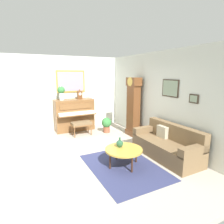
{
  "coord_description": "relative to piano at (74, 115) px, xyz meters",
  "views": [
    {
      "loc": [
        4.64,
        -1.47,
        2.15
      ],
      "look_at": [
        -0.05,
        0.93,
        1.06
      ],
      "focal_mm": 29.94,
      "sensor_mm": 36.0,
      "label": 1
    }
  ],
  "objects": [
    {
      "name": "flower_vase",
      "position": [
        0.0,
        -0.45,
        0.9
      ],
      "size": [
        0.26,
        0.26,
        0.58
      ],
      "color": "silver",
      "rests_on": "piano"
    },
    {
      "name": "area_rug",
      "position": [
        3.41,
        0.19,
        -0.6
      ],
      "size": [
        2.1,
        1.5,
        0.01
      ],
      "primitive_type": "cube",
      "color": "navy",
      "rests_on": "ground_plane"
    },
    {
      "name": "coffee_table",
      "position": [
        3.34,
        0.23,
        -0.21
      ],
      "size": [
        0.88,
        0.88,
        0.42
      ],
      "color": "gold",
      "rests_on": "ground_plane"
    },
    {
      "name": "wall_back",
      "position": [
        2.24,
        1.98,
        0.8
      ],
      "size": [
        5.3,
        0.13,
        2.8
      ],
      "color": "silver",
      "rests_on": "ground_plane"
    },
    {
      "name": "piano_bench",
      "position": [
        0.72,
        0.04,
        -0.2
      ],
      "size": [
        0.42,
        0.7,
        0.48
      ],
      "color": "brown",
      "rests_on": "ground_plane"
    },
    {
      "name": "green_jug",
      "position": [
        3.2,
        0.2,
        -0.1
      ],
      "size": [
        0.17,
        0.17,
        0.24
      ],
      "color": "#234C33",
      "rests_on": "coffee_table"
    },
    {
      "name": "grandfather_clock",
      "position": [
        1.52,
        1.68,
        0.36
      ],
      "size": [
        0.52,
        0.34,
        2.03
      ],
      "color": "brown",
      "rests_on": "ground_plane"
    },
    {
      "name": "couch",
      "position": [
        3.43,
        1.5,
        -0.29
      ],
      "size": [
        1.9,
        0.8,
        0.84
      ],
      "color": "brown",
      "rests_on": "ground_plane"
    },
    {
      "name": "ground_plane",
      "position": [
        2.23,
        -0.42,
        -0.65
      ],
      "size": [
        6.4,
        6.0,
        0.1
      ],
      "primitive_type": "cube",
      "color": "#B2A899"
    },
    {
      "name": "wall_left",
      "position": [
        -0.37,
        -0.41,
        0.81
      ],
      "size": [
        0.13,
        4.9,
        2.8
      ],
      "color": "silver",
      "rests_on": "ground_plane"
    },
    {
      "name": "potted_plant",
      "position": [
        0.84,
        0.97,
        -0.28
      ],
      "size": [
        0.36,
        0.36,
        0.56
      ],
      "color": "#935138",
      "rests_on": "ground_plane"
    },
    {
      "name": "piano",
      "position": [
        0.0,
        0.0,
        0.0
      ],
      "size": [
        0.87,
        1.44,
        1.19
      ],
      "color": "brown",
      "rests_on": "ground_plane"
    },
    {
      "name": "mantel_clock",
      "position": [
        0.0,
        0.24,
        0.76
      ],
      "size": [
        0.13,
        0.18,
        0.38
      ],
      "color": "brown",
      "rests_on": "piano"
    }
  ]
}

